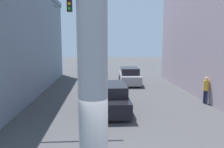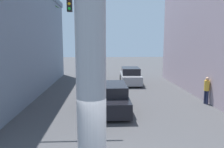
{
  "view_description": "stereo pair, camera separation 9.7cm",
  "coord_description": "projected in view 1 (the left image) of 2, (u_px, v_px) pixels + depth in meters",
  "views": [
    {
      "loc": [
        -0.62,
        -4.92,
        4.01
      ],
      "look_at": [
        0.0,
        6.13,
        2.37
      ],
      "focal_mm": 35.0,
      "sensor_mm": 36.0,
      "label": 1
    },
    {
      "loc": [
        -0.52,
        -4.92,
        4.01
      ],
      "look_at": [
        0.0,
        6.13,
        2.37
      ],
      "focal_mm": 35.0,
      "sensor_mm": 36.0,
      "label": 2
    }
  ],
  "objects": [
    {
      "name": "palm_tree_far_left",
      "position": [
        45.0,
        30.0,
        22.66
      ],
      "size": [
        2.89,
        2.99,
        8.26
      ],
      "color": "brown",
      "rests_on": "ground"
    },
    {
      "name": "neon_sign_pole",
      "position": [
        92.0,
        3.0,
        5.57
      ],
      "size": [
        3.22,
        1.3,
        11.0
      ],
      "color": "#9E9EA3",
      "rests_on": "ground"
    },
    {
      "name": "car_far",
      "position": [
        130.0,
        76.0,
        21.08
      ],
      "size": [
        2.07,
        4.54,
        1.56
      ],
      "color": "black",
      "rests_on": "ground"
    },
    {
      "name": "ground_plane",
      "position": [
        109.0,
        99.0,
        15.35
      ],
      "size": [
        86.76,
        86.76,
        0.0
      ],
      "primitive_type": "plane",
      "color": "#424244"
    },
    {
      "name": "traffic_light_mast",
      "position": [
        7.0,
        32.0,
        10.36
      ],
      "size": [
        5.48,
        0.32,
        6.33
      ],
      "color": "#333333",
      "rests_on": "ground"
    },
    {
      "name": "car_lead",
      "position": [
        111.0,
        97.0,
        12.94
      ],
      "size": [
        2.04,
        4.74,
        1.56
      ],
      "color": "black",
      "rests_on": "ground"
    },
    {
      "name": "pedestrian_mid_right",
      "position": [
        206.0,
        88.0,
        14.12
      ],
      "size": [
        0.42,
        0.42,
        1.78
      ],
      "color": "#1E233F",
      "rests_on": "ground"
    }
  ]
}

